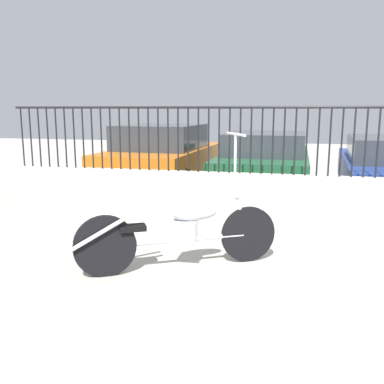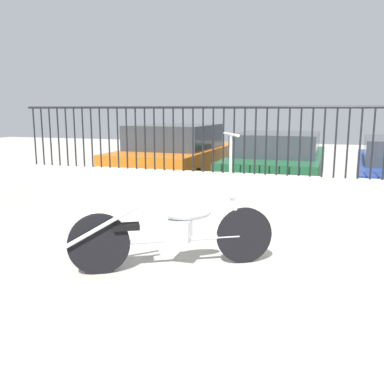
{
  "view_description": "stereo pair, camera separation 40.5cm",
  "coord_description": "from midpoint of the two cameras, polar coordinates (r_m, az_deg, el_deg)",
  "views": [
    {
      "loc": [
        -0.65,
        -3.15,
        1.76
      ],
      "look_at": [
        -1.91,
        2.16,
        0.7
      ],
      "focal_mm": 40.0,
      "sensor_mm": 36.0,
      "label": 1
    },
    {
      "loc": [
        -0.26,
        -3.04,
        1.76
      ],
      "look_at": [
        -1.91,
        2.16,
        0.7
      ],
      "focal_mm": 40.0,
      "sensor_mm": 36.0,
      "label": 2
    }
  ],
  "objects": [
    {
      "name": "ground_plane",
      "position": [
        3.59,
        19.91,
        -19.08
      ],
      "size": [
        40.0,
        40.0,
        0.0
      ],
      "primitive_type": "plane",
      "color": "#ADA89E"
    },
    {
      "name": "low_wall",
      "position": [
        6.35,
        17.11,
        -1.74
      ],
      "size": [
        10.16,
        0.18,
        0.83
      ],
      "color": "beige",
      "rests_on": "ground_plane"
    },
    {
      "name": "fence_railing",
      "position": [
        6.21,
        17.65,
        7.54
      ],
      "size": [
        10.16,
        0.04,
        0.97
      ],
      "color": "black",
      "rests_on": "low_wall"
    },
    {
      "name": "motorcycle_silver",
      "position": [
        4.75,
        -5.26,
        -5.42
      ],
      "size": [
        2.1,
        1.23,
        1.51
      ],
      "rotation": [
        0.0,
        0.0,
        0.51
      ],
      "color": "black",
      "rests_on": "ground_plane"
    },
    {
      "name": "car_orange",
      "position": [
        9.76,
        -5.02,
        4.76
      ],
      "size": [
        2.0,
        4.19,
        1.42
      ],
      "rotation": [
        0.0,
        0.0,
        1.53
      ],
      "color": "black",
      "rests_on": "ground_plane"
    },
    {
      "name": "car_green",
      "position": [
        8.97,
        8.42,
        3.84
      ],
      "size": [
        1.77,
        4.12,
        1.3
      ],
      "rotation": [
        0.0,
        0.0,
        1.56
      ],
      "color": "black",
      "rests_on": "ground_plane"
    }
  ]
}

